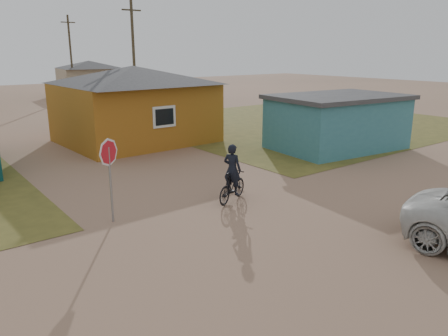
{
  "coord_description": "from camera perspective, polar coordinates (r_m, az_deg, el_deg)",
  "views": [
    {
      "loc": [
        -7.59,
        -6.83,
        4.64
      ],
      "look_at": [
        -0.07,
        3.0,
        1.3
      ],
      "focal_mm": 35.0,
      "sensor_mm": 36.0,
      "label": 1
    }
  ],
  "objects": [
    {
      "name": "house_yellow",
      "position": [
        23.29,
        -11.6,
        8.3
      ],
      "size": [
        7.72,
        6.76,
        3.9
      ],
      "color": "#A16118",
      "rests_on": "ground"
    },
    {
      "name": "stop_sign",
      "position": [
        12.19,
        -14.78,
        0.92
      ],
      "size": [
        0.78,
        0.14,
        2.38
      ],
      "color": "gray",
      "rests_on": "ground"
    },
    {
      "name": "utility_pole_far",
      "position": [
        47.31,
        -19.36,
        13.67
      ],
      "size": [
        1.4,
        0.2,
        8.0
      ],
      "color": "#463C2A",
      "rests_on": "ground"
    },
    {
      "name": "ground",
      "position": [
        11.22,
        9.79,
        -9.57
      ],
      "size": [
        120.0,
        120.0,
        0.0
      ],
      "primitive_type": "plane",
      "color": "#966F56"
    },
    {
      "name": "grass_ne",
      "position": [
        29.68,
        9.97,
        5.89
      ],
      "size": [
        20.0,
        18.0,
        0.0
      ],
      "primitive_type": "cube",
      "color": "brown",
      "rests_on": "ground"
    },
    {
      "name": "utility_pole_near",
      "position": [
        32.09,
        -11.69,
        13.9
      ],
      "size": [
        1.4,
        0.2,
        8.0
      ],
      "color": "#463C2A",
      "rests_on": "ground"
    },
    {
      "name": "shed_turquoise",
      "position": [
        21.93,
        14.55,
        5.89
      ],
      "size": [
        6.71,
        4.93,
        2.6
      ],
      "color": "teal",
      "rests_on": "ground"
    },
    {
      "name": "house_beige_east",
      "position": [
        50.1,
        -17.12,
        11.27
      ],
      "size": [
        6.95,
        6.05,
        3.6
      ],
      "color": "gray",
      "rests_on": "ground"
    },
    {
      "name": "cyclist",
      "position": [
        13.75,
        1.08,
        -1.66
      ],
      "size": [
        1.69,
        1.08,
        1.85
      ],
      "color": "black",
      "rests_on": "ground"
    }
  ]
}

